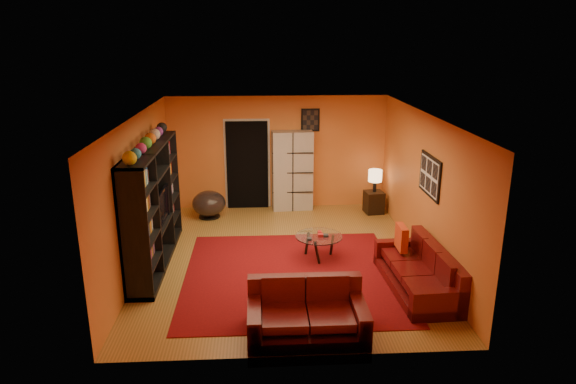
{
  "coord_description": "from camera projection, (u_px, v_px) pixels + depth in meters",
  "views": [
    {
      "loc": [
        -0.41,
        -8.58,
        3.88
      ],
      "look_at": [
        0.08,
        0.1,
        1.23
      ],
      "focal_mm": 32.0,
      "sensor_mm": 36.0,
      "label": 1
    }
  ],
  "objects": [
    {
      "name": "wall_back",
      "position": [
        277.0,
        153.0,
        11.83
      ],
      "size": [
        6.0,
        0.0,
        6.0
      ],
      "primitive_type": "plane",
      "rotation": [
        1.57,
        0.0,
        0.0
      ],
      "color": "orange",
      "rests_on": "floor"
    },
    {
      "name": "sofa",
      "position": [
        422.0,
        272.0,
        8.14
      ],
      "size": [
        0.93,
        2.08,
        0.85
      ],
      "rotation": [
        0.0,
        0.0,
        0.05
      ],
      "color": "#4C0A0C",
      "rests_on": "rug"
    },
    {
      "name": "ceiling",
      "position": [
        284.0,
        116.0,
        8.59
      ],
      "size": [
        6.0,
        6.0,
        0.0
      ],
      "primitive_type": "plane",
      "rotation": [
        3.14,
        0.0,
        0.0
      ],
      "color": "white",
      "rests_on": "wall_back"
    },
    {
      "name": "tv",
      "position": [
        157.0,
        207.0,
        9.0
      ],
      "size": [
        0.99,
        0.13,
        0.57
      ],
      "primitive_type": "imported",
      "rotation": [
        0.0,
        0.0,
        1.57
      ],
      "color": "black",
      "rests_on": "entertainment_unit"
    },
    {
      "name": "bowl_chair",
      "position": [
        209.0,
        204.0,
        11.36
      ],
      "size": [
        0.74,
        0.74,
        0.6
      ],
      "color": "black",
      "rests_on": "floor"
    },
    {
      "name": "table_lamp",
      "position": [
        375.0,
        176.0,
        11.51
      ],
      "size": [
        0.31,
        0.31,
        0.51
      ],
      "color": "black",
      "rests_on": "side_table"
    },
    {
      "name": "side_table",
      "position": [
        374.0,
        202.0,
        11.69
      ],
      "size": [
        0.45,
        0.45,
        0.5
      ],
      "primitive_type": "cube",
      "rotation": [
        0.0,
        0.0,
        0.13
      ],
      "color": "black",
      "rests_on": "floor"
    },
    {
      "name": "storage_cabinet",
      "position": [
        292.0,
        171.0,
        11.77
      ],
      "size": [
        0.94,
        0.47,
        1.83
      ],
      "primitive_type": "cube",
      "rotation": [
        0.0,
        0.0,
        0.07
      ],
      "color": "#B0ABA2",
      "rests_on": "floor"
    },
    {
      "name": "wall_left",
      "position": [
        139.0,
        192.0,
        8.83
      ],
      "size": [
        0.0,
        6.0,
        6.0
      ],
      "primitive_type": "plane",
      "rotation": [
        1.57,
        0.0,
        1.57
      ],
      "color": "orange",
      "rests_on": "floor"
    },
    {
      "name": "wall_right",
      "position": [
        424.0,
        188.0,
        9.1
      ],
      "size": [
        0.0,
        6.0,
        6.0
      ],
      "primitive_type": "plane",
      "rotation": [
        1.57,
        0.0,
        -1.57
      ],
      "color": "orange",
      "rests_on": "floor"
    },
    {
      "name": "throw_pillow",
      "position": [
        401.0,
        238.0,
        8.62
      ],
      "size": [
        0.12,
        0.42,
        0.42
      ],
      "primitive_type": "cube",
      "color": "red",
      "rests_on": "sofa"
    },
    {
      "name": "doorway",
      "position": [
        247.0,
        165.0,
        11.84
      ],
      "size": [
        0.95,
        0.1,
        2.04
      ],
      "primitive_type": "cube",
      "color": "black",
      "rests_on": "floor"
    },
    {
      "name": "entertainment_unit",
      "position": [
        153.0,
        206.0,
        8.92
      ],
      "size": [
        0.45,
        3.0,
        2.1
      ],
      "primitive_type": "cube",
      "color": "black",
      "rests_on": "floor"
    },
    {
      "name": "wall_front",
      "position": [
        296.0,
        262.0,
        6.1
      ],
      "size": [
        6.0,
        0.0,
        6.0
      ],
      "primitive_type": "plane",
      "rotation": [
        -1.57,
        0.0,
        0.0
      ],
      "color": "orange",
      "rests_on": "floor"
    },
    {
      "name": "floor",
      "position": [
        284.0,
        258.0,
        9.35
      ],
      "size": [
        6.0,
        6.0,
        0.0
      ],
      "primitive_type": "plane",
      "color": "olive",
      "rests_on": "ground"
    },
    {
      "name": "coffee_table",
      "position": [
        319.0,
        238.0,
        9.25
      ],
      "size": [
        0.85,
        0.85,
        0.42
      ],
      "rotation": [
        0.0,
        0.0,
        0.3
      ],
      "color": "silver",
      "rests_on": "floor"
    },
    {
      "name": "wall_art_back",
      "position": [
        310.0,
        120.0,
        11.63
      ],
      "size": [
        0.42,
        0.03,
        0.52
      ],
      "primitive_type": "cube",
      "color": "black",
      "rests_on": "wall_back"
    },
    {
      "name": "loveseat",
      "position": [
        306.0,
        312.0,
        6.97
      ],
      "size": [
        1.59,
        0.96,
        0.85
      ],
      "rotation": [
        0.0,
        0.0,
        1.57
      ],
      "color": "#4C0A0C",
      "rests_on": "rug"
    },
    {
      "name": "wall_art_right",
      "position": [
        430.0,
        176.0,
        8.73
      ],
      "size": [
        0.03,
        1.0,
        0.7
      ],
      "primitive_type": "cube",
      "color": "black",
      "rests_on": "wall_right"
    },
    {
      "name": "rug",
      "position": [
        292.0,
        275.0,
        8.68
      ],
      "size": [
        3.6,
        3.6,
        0.01
      ],
      "primitive_type": "cube",
      "color": "#5E0A0F",
      "rests_on": "floor"
    }
  ]
}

